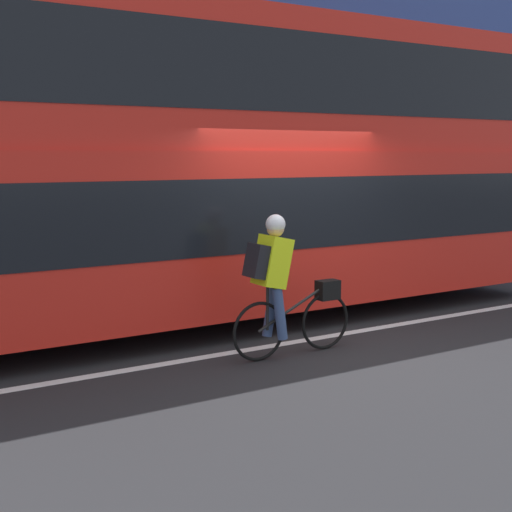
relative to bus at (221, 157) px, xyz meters
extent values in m
plane|color=#232326|center=(0.30, -1.62, -2.17)|extent=(80.00, 80.00, 0.00)
cube|color=silver|center=(0.30, -1.54, -2.17)|extent=(50.00, 0.14, 0.01)
cube|color=gray|center=(0.30, 3.60, -2.10)|extent=(60.00, 2.08, 0.14)
cube|color=#33478C|center=(0.30, 4.79, 1.86)|extent=(60.00, 0.30, 8.07)
cylinder|color=black|center=(3.07, 0.00, -1.71)|extent=(0.92, 0.30, 0.92)
cube|color=red|center=(0.00, 0.00, -0.91)|extent=(9.90, 2.52, 1.98)
cube|color=black|center=(0.00, 0.00, -0.67)|extent=(9.50, 2.54, 0.87)
cube|color=red|center=(0.00, 0.00, 0.93)|extent=(9.90, 2.42, 1.69)
cube|color=black|center=(0.00, 0.00, 1.01)|extent=(9.50, 2.44, 0.95)
torus|color=black|center=(0.25, -1.97, -1.85)|extent=(0.65, 0.04, 0.65)
torus|color=black|center=(-0.64, -1.97, -1.85)|extent=(0.65, 0.04, 0.65)
cylinder|color=black|center=(-0.20, -1.97, -1.64)|extent=(0.91, 0.03, 0.45)
cylinder|color=black|center=(-0.54, -1.97, -1.61)|extent=(0.03, 0.03, 0.48)
cube|color=black|center=(0.28, -1.97, -1.49)|extent=(0.26, 0.16, 0.22)
cube|color=#D8EA19|center=(-0.47, -1.97, -1.10)|extent=(0.37, 0.32, 0.58)
cube|color=black|center=(-0.67, -1.97, -1.08)|extent=(0.21, 0.26, 0.38)
cylinder|color=#384C7A|center=(-0.43, -1.88, -1.66)|extent=(0.21, 0.11, 0.59)
cylinder|color=#384C7A|center=(-0.43, -2.06, -1.66)|extent=(0.19, 0.11, 0.59)
sphere|color=tan|center=(-0.43, -1.97, -0.74)|extent=(0.19, 0.19, 0.19)
sphere|color=silver|center=(-0.43, -1.97, -0.70)|extent=(0.21, 0.21, 0.21)
cylinder|color=#262628|center=(-2.00, 3.49, -1.55)|extent=(0.53, 0.53, 0.96)
camera|label=1|loc=(-4.62, -8.28, 0.04)|focal=50.00mm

